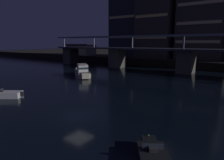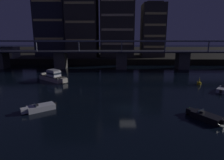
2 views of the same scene
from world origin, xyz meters
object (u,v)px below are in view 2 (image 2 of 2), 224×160
at_px(waterfront_pavilion, 2,52).
at_px(cabin_cruiser_near_left, 53,76).
at_px(tower_west_tall, 83,14).
at_px(speedboat_mid_center, 40,108).
at_px(tower_central, 117,23).
at_px(channel_buoy, 199,83).
at_px(river_bridge, 121,57).
at_px(tower_east_tall, 153,30).
at_px(speedboat_near_center, 205,116).
at_px(tower_west_low, 50,11).
at_px(speedboat_near_right, 224,89).

relative_size(waterfront_pavilion, cabin_cruiser_near_left, 1.47).
bearing_deg(tower_west_tall, cabin_cruiser_near_left, -92.37).
distance_m(cabin_cruiser_near_left, speedboat_mid_center, 19.87).
bearing_deg(tower_west_tall, tower_central, 5.33).
xyz_separation_m(tower_central, channel_buoy, (18.53, -42.57, -15.70)).
xyz_separation_m(river_bridge, tower_east_tall, (13.67, 19.26, 9.04)).
distance_m(cabin_cruiser_near_left, speedboat_near_center, 35.34).
bearing_deg(river_bridge, tower_west_tall, 129.34).
distance_m(speedboat_near_center, channel_buoy, 20.00).
bearing_deg(cabin_cruiser_near_left, channel_buoy, -5.60).
bearing_deg(tower_west_low, speedboat_near_center, -56.75).
bearing_deg(tower_east_tall, waterfront_pavilion, -173.19).
bearing_deg(speedboat_near_right, tower_east_tall, 97.69).
xyz_separation_m(tower_west_tall, speedboat_near_center, (26.00, -59.90, -19.37)).
bearing_deg(speedboat_near_right, speedboat_mid_center, -162.08).
distance_m(tower_west_tall, tower_east_tall, 30.29).
bearing_deg(tower_west_low, waterfront_pavilion, -154.76).
xyz_separation_m(tower_east_tall, waterfront_pavilion, (-61.46, -7.34, -8.65)).
bearing_deg(tower_west_tall, speedboat_near_center, -66.53).
height_order(tower_east_tall, speedboat_mid_center, tower_east_tall).
relative_size(river_bridge, speedboat_near_right, 19.39).
relative_size(river_bridge, tower_east_tall, 4.00).
distance_m(tower_east_tall, waterfront_pavilion, 62.50).
bearing_deg(tower_central, speedboat_near_center, -79.43).
xyz_separation_m(tower_central, waterfront_pavilion, (-46.49, -8.81, -11.74)).
bearing_deg(waterfront_pavilion, tower_west_low, 25.24).
distance_m(tower_east_tall, speedboat_near_right, 48.48).
relative_size(speedboat_near_right, channel_buoy, 2.59).
xyz_separation_m(tower_west_tall, waterfront_pavilion, (-31.92, -7.45, -15.34)).
distance_m(river_bridge, cabin_cruiser_near_left, 25.56).
bearing_deg(tower_west_low, cabin_cruiser_near_left, -72.32).
distance_m(cabin_cruiser_near_left, channel_buoy, 34.85).
bearing_deg(river_bridge, tower_central, 93.58).
relative_size(speedboat_near_right, speedboat_mid_center, 0.96).
bearing_deg(tower_east_tall, tower_west_low, 178.51).
bearing_deg(cabin_cruiser_near_left, tower_west_tall, 87.63).
bearing_deg(tower_west_low, speedboat_mid_center, -74.19).
height_order(tower_east_tall, cabin_cruiser_near_left, tower_east_tall).
xyz_separation_m(waterfront_pavilion, speedboat_mid_center, (34.46, -49.78, -4.02)).
relative_size(speedboat_near_center, speedboat_mid_center, 1.00).
bearing_deg(tower_central, cabin_cruiser_near_left, -112.40).
distance_m(speedboat_near_right, channel_buoy, 5.92).
bearing_deg(river_bridge, speedboat_near_center, -75.97).
relative_size(waterfront_pavilion, speedboat_mid_center, 2.62).
distance_m(speedboat_mid_center, channel_buoy, 34.51).
xyz_separation_m(waterfront_pavilion, speedboat_near_right, (67.73, -39.03, -4.02)).
relative_size(tower_east_tall, waterfront_pavilion, 1.78).
bearing_deg(channel_buoy, speedboat_near_center, -110.80).
bearing_deg(waterfront_pavilion, river_bridge, -14.00).
xyz_separation_m(tower_west_low, waterfront_pavilion, (-17.97, -8.47, -16.58)).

